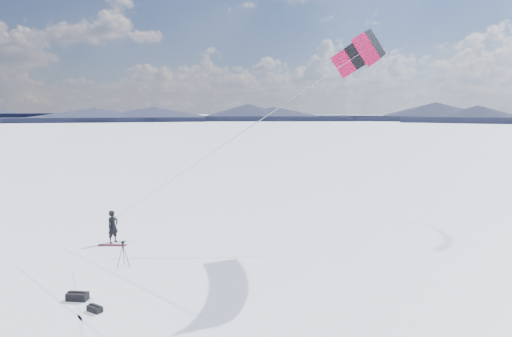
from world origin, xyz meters
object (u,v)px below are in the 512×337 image
(snowkiter, at_px, (114,242))
(gear_bag_a, at_px, (77,296))
(tripod, at_px, (123,250))
(gear_bag_b, at_px, (95,308))
(snowboard, at_px, (112,245))

(snowkiter, distance_m, gear_bag_a, 7.57)
(gear_bag_a, bearing_deg, tripod, 85.60)
(tripod, height_order, gear_bag_b, tripod)
(snowkiter, relative_size, gear_bag_b, 2.86)
(tripod, bearing_deg, snowboard, 134.12)
(tripod, bearing_deg, snowkiter, 132.10)
(snowkiter, distance_m, tripod, 4.28)
(snowkiter, xyz_separation_m, tripod, (2.84, -3.10, 0.82))
(snowboard, bearing_deg, snowkiter, 102.27)
(tripod, xyz_separation_m, gear_bag_b, (1.74, -4.33, -0.70))
(snowkiter, bearing_deg, gear_bag_a, -138.02)
(snowkiter, distance_m, gear_bag_b, 8.72)
(tripod, xyz_separation_m, gear_bag_a, (0.45, -3.72, -0.66))
(gear_bag_b, bearing_deg, snowkiter, 134.96)
(gear_bag_a, bearing_deg, snowkiter, 104.46)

